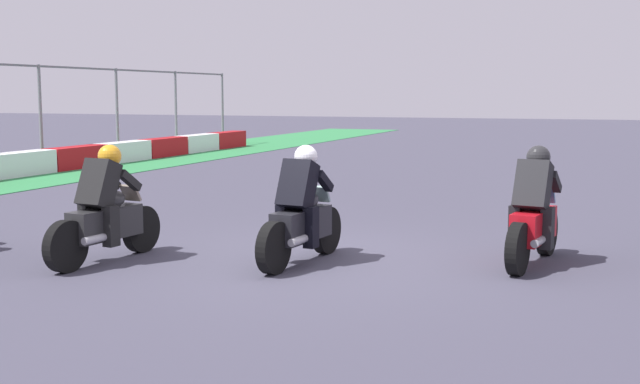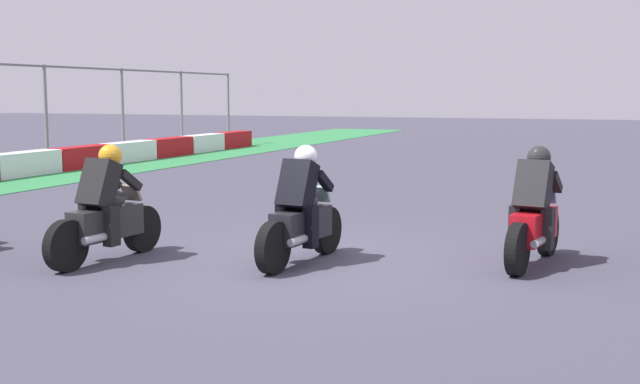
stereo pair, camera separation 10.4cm
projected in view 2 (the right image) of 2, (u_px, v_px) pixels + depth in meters
ground_plane at (317, 260)px, 10.33m from camera, size 120.00×120.00×0.00m
rider_lane_b at (534, 216)px, 10.00m from camera, size 2.04×0.60×1.51m
rider_lane_c at (301, 215)px, 10.10m from camera, size 2.04×0.57×1.51m
rider_lane_d at (106, 214)px, 10.22m from camera, size 2.04×0.57×1.51m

